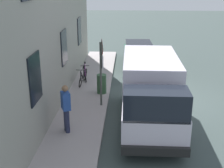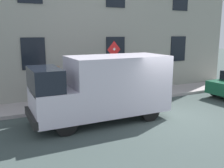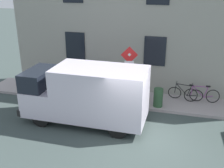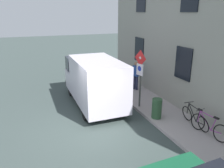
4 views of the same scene
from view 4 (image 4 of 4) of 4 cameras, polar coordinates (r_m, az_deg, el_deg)
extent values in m
plane|color=#384442|center=(9.69, -6.12, -11.07)|extent=(80.00, 80.00, 0.00)
cube|color=#A39999|center=(11.07, 12.68, -7.17)|extent=(1.95, 17.68, 0.14)
cube|color=gray|center=(10.93, 19.95, 12.06)|extent=(0.70, 15.68, 7.53)
cube|color=black|center=(10.89, 17.72, 5.01)|extent=(0.06, 1.10, 1.50)
cube|color=black|center=(14.42, 6.95, 8.71)|extent=(0.06, 1.10, 1.50)
cylinder|color=#474C47|center=(10.97, 7.24, 0.88)|extent=(0.09, 0.09, 2.71)
pyramid|color=silver|center=(10.65, 7.15, 6.50)|extent=(0.15, 0.50, 0.50)
pyramid|color=red|center=(10.65, 7.16, 6.50)|extent=(0.15, 0.55, 0.56)
cube|color=white|center=(10.78, 7.12, 3.64)|extent=(0.14, 0.44, 0.56)
cylinder|color=#1933B2|center=(10.76, 7.01, 3.94)|extent=(0.06, 0.24, 0.24)
cube|color=silver|center=(10.94, -3.77, 0.49)|extent=(2.02, 3.81, 2.18)
cube|color=silver|center=(13.50, -7.07, 1.38)|extent=(2.01, 1.41, 1.10)
cube|color=black|center=(13.47, -7.44, 5.29)|extent=(1.92, 0.99, 0.84)
cube|color=black|center=(14.30, -7.76, 0.75)|extent=(2.00, 0.17, 0.28)
cylinder|color=black|center=(13.25, -10.42, -1.34)|extent=(0.22, 0.76, 0.76)
cylinder|color=black|center=(13.66, -3.17, -0.48)|extent=(0.22, 0.76, 0.76)
cylinder|color=black|center=(10.22, -6.75, -7.09)|extent=(0.22, 0.76, 0.76)
cylinder|color=black|center=(10.74, 2.41, -5.70)|extent=(0.22, 0.76, 0.76)
torus|color=black|center=(9.75, 21.03, -8.96)|extent=(0.23, 0.67, 0.66)
torus|color=black|center=(9.22, 26.06, -11.26)|extent=(0.23, 0.67, 0.66)
cylinder|color=#923B8F|center=(9.48, 22.72, -8.57)|extent=(0.12, 0.60, 0.60)
cylinder|color=#923B8F|center=(9.33, 23.28, -7.23)|extent=(0.13, 0.72, 0.07)
cylinder|color=#923B8F|center=(9.30, 24.46, -9.44)|extent=(0.06, 0.19, 0.55)
cylinder|color=#923B8F|center=(9.34, 24.95, -11.01)|extent=(0.09, 0.43, 0.12)
cylinder|color=#923B8F|center=(9.63, 21.30, -7.69)|extent=(0.05, 0.09, 0.50)
cube|color=black|center=(9.13, 25.09, -7.86)|extent=(0.11, 0.21, 0.06)
cylinder|color=#262626|center=(9.50, 21.62, -6.12)|extent=(0.46, 0.09, 0.03)
torus|color=black|center=(10.34, 18.58, -7.12)|extent=(0.20, 0.67, 0.66)
torus|color=black|center=(9.61, 22.22, -9.52)|extent=(0.20, 0.67, 0.66)
cylinder|color=black|center=(10.02, 19.81, -6.79)|extent=(0.08, 0.60, 0.60)
cylinder|color=black|center=(9.86, 20.23, -5.51)|extent=(0.09, 0.73, 0.07)
cylinder|color=black|center=(9.77, 21.06, -7.68)|extent=(0.05, 0.19, 0.55)
cylinder|color=black|center=(9.77, 21.41, -9.22)|extent=(0.07, 0.43, 0.12)
cylinder|color=black|center=(10.22, 18.80, -5.91)|extent=(0.04, 0.09, 0.50)
cube|color=black|center=(9.59, 21.54, -6.17)|extent=(0.09, 0.21, 0.06)
cylinder|color=#262626|center=(10.09, 19.05, -4.42)|extent=(0.46, 0.06, 0.03)
cylinder|color=#262B47|center=(13.66, 6.31, 0.26)|extent=(0.16, 0.16, 0.85)
cylinder|color=#262B47|center=(13.77, 5.72, 0.42)|extent=(0.16, 0.16, 0.85)
cube|color=#294D9E|center=(13.51, 6.11, 3.31)|extent=(0.40, 0.47, 0.62)
sphere|color=#936B4C|center=(13.41, 6.18, 5.18)|extent=(0.22, 0.22, 0.22)
cylinder|color=#2D5133|center=(10.19, 11.35, -6.12)|extent=(0.44, 0.44, 0.90)
camera|label=1|loc=(21.41, -11.29, 19.15)|focal=48.60mm
camera|label=2|loc=(15.58, -42.98, 8.35)|focal=40.87mm
camera|label=3|loc=(9.66, -69.75, 14.13)|focal=43.97mm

